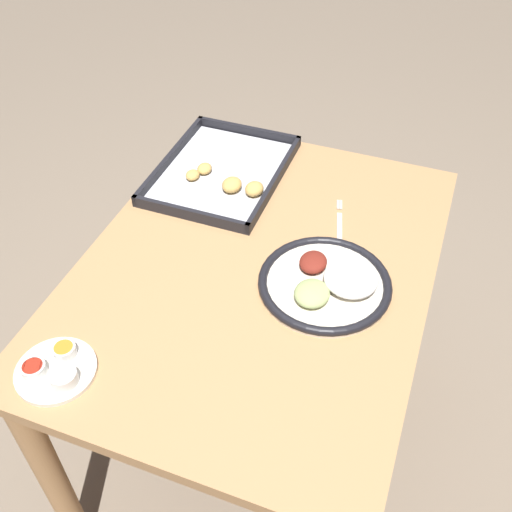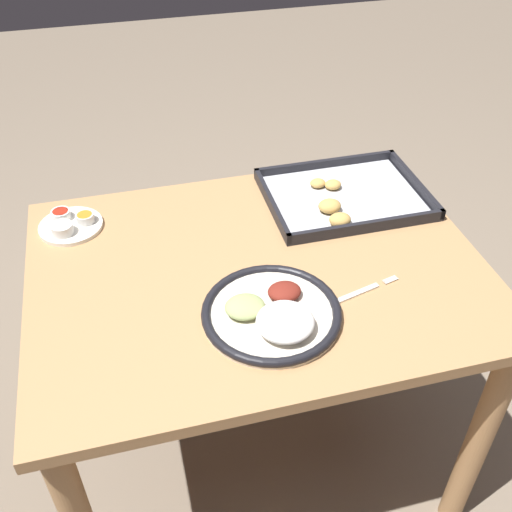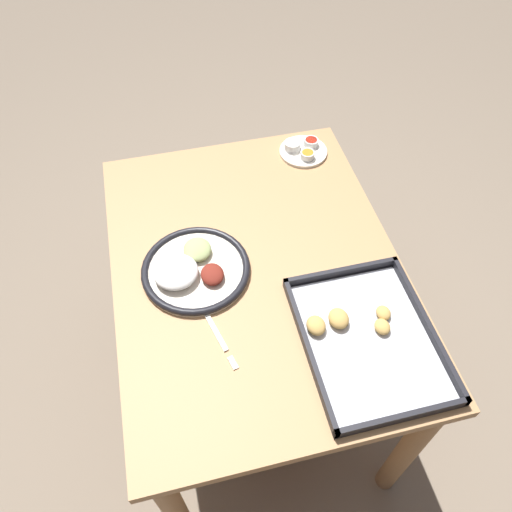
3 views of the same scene
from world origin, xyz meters
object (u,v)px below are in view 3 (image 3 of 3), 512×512
object	(u,v)px
saucer_plate	(303,149)
baking_tray	(365,336)
fork	(216,332)
dinner_plate	(193,269)

from	to	relation	value
saucer_plate	baking_tray	world-z (taller)	baking_tray
fork	baking_tray	bearing A→B (deg)	59.27
fork	baking_tray	xyz separation A→B (m)	(0.10, 0.34, 0.01)
dinner_plate	baking_tray	distance (m)	0.47
dinner_plate	fork	bearing A→B (deg)	7.01
dinner_plate	baking_tray	bearing A→B (deg)	51.48
dinner_plate	fork	distance (m)	0.20
fork	dinner_plate	bearing A→B (deg)	172.40
saucer_plate	baking_tray	bearing A→B (deg)	-4.40
saucer_plate	baking_tray	xyz separation A→B (m)	(0.69, -0.05, -0.00)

